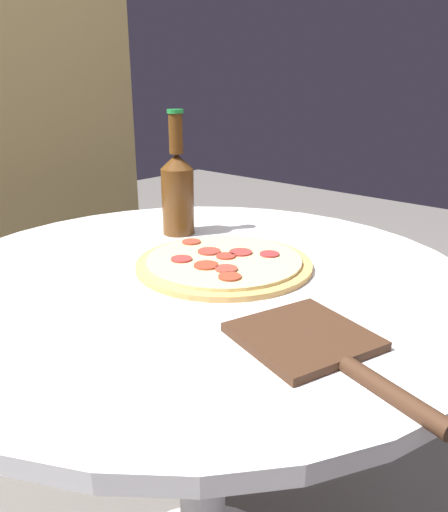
# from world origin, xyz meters

# --- Properties ---
(table) EXTENTS (0.96, 0.96, 0.78)m
(table) POSITION_xyz_m (0.00, 0.00, 0.60)
(table) COLOR white
(table) RESTS_ON ground_plane
(pizza) EXTENTS (0.32, 0.32, 0.02)m
(pizza) POSITION_xyz_m (0.05, -0.01, 0.79)
(pizza) COLOR tan
(pizza) RESTS_ON table
(beer_bottle) EXTENTS (0.07, 0.07, 0.26)m
(beer_bottle) POSITION_xyz_m (0.14, 0.20, 0.88)
(beer_bottle) COLOR #563314
(beer_bottle) RESTS_ON table
(pizza_paddle) EXTENTS (0.19, 0.31, 0.02)m
(pizza_paddle) POSITION_xyz_m (-0.09, -0.30, 0.79)
(pizza_paddle) COLOR #422819
(pizza_paddle) RESTS_ON table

